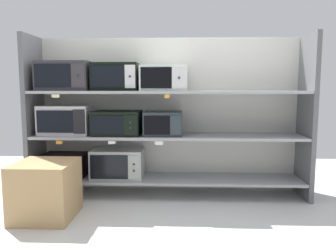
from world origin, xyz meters
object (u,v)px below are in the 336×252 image
Objects in this scene: microwave_0 at (64,165)px; microwave_3 at (117,123)px; microwave_6 at (116,77)px; microwave_2 at (66,120)px; microwave_5 at (65,76)px; microwave_1 at (118,163)px; microwave_4 at (163,123)px; shipping_carton at (46,190)px; microwave_7 at (164,78)px.

microwave_0 is 0.80m from microwave_3.
microwave_3 is 0.51m from microwave_6.
microwave_2 is at bearing 179.98° from microwave_6.
microwave_5 reaches higher than microwave_2.
microwave_1 is 0.76m from microwave_2.
microwave_1 is 1.38× the size of microwave_4.
shipping_carton is (-1.08, -0.68, -0.56)m from microwave_4.
microwave_5 is at bearing 91.68° from shipping_carton.
microwave_5 reaches higher than microwave_6.
microwave_7 is (0.53, -0.00, 0.50)m from microwave_3.
microwave_3 is 0.78m from microwave_5.
shipping_carton is (-0.56, -0.68, -0.10)m from microwave_1.
microwave_3 is at bearing 179.99° from microwave_4.
shipping_carton is (-1.08, -0.68, -1.06)m from microwave_7.
microwave_0 is 0.62m from microwave_1.
microwave_5 is at bearing -0.85° from microwave_2.
microwave_0 is at bearing 179.98° from microwave_6.
microwave_3 reaches higher than microwave_4.
microwave_2 is at bearing 179.97° from microwave_1.
microwave_5 is at bearing 180.00° from microwave_6.
microwave_2 reaches higher than microwave_0.
microwave_7 is at bearing -0.02° from microwave_3.
microwave_1 is 0.69m from microwave_4.
microwave_0 is 0.97× the size of microwave_6.
microwave_6 reaches higher than microwave_7.
microwave_7 reaches higher than microwave_3.
microwave_5 reaches higher than microwave_0.
microwave_7 reaches higher than microwave_1.
microwave_2 is 0.91m from shipping_carton.
microwave_2 is at bearing 179.15° from microwave_5.
microwave_6 is at bearing -179.99° from microwave_4.
microwave_1 is 1.00× the size of microwave_5.
microwave_6 is 0.94× the size of shipping_carton.
microwave_0 is 0.90× the size of shipping_carton.
microwave_0 is 1.24m from microwave_4.
microwave_6 is at bearing -0.02° from microwave_0.
microwave_3 is 1.05m from shipping_carton.
microwave_0 is 0.53m from microwave_2.
microwave_2 is 1.10× the size of microwave_7.
shipping_carton is at bearing -129.12° from microwave_1.
shipping_carton is (-0.55, -0.68, -1.08)m from microwave_6.
microwave_5 is (-1.10, -0.00, 0.52)m from microwave_4.
microwave_7 is (0.53, 0.00, 0.96)m from microwave_1.
microwave_0 is 0.84× the size of microwave_1.
shipping_carton is (-0.56, -0.68, -0.57)m from microwave_3.
microwave_6 is at bearing -0.00° from microwave_5.
microwave_0 is at bearing 95.52° from shipping_carton.
microwave_1 is 0.98m from microwave_6.
microwave_7 is at bearing -0.01° from microwave_6.
shipping_carton is at bearing -147.57° from microwave_4.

